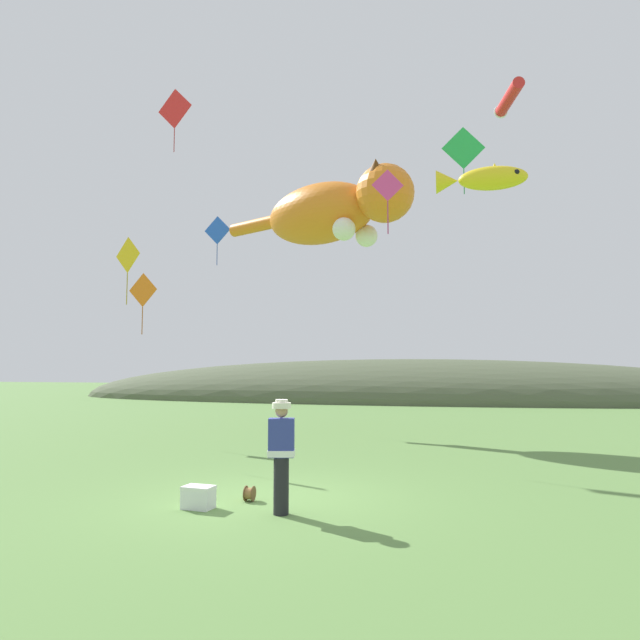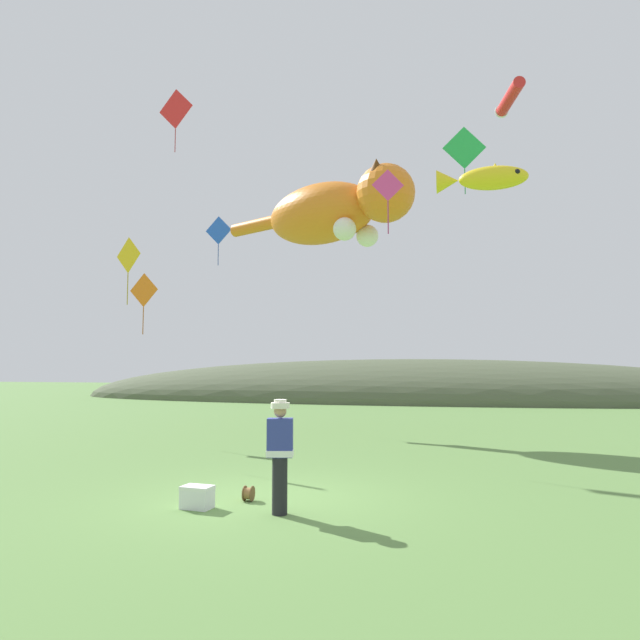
% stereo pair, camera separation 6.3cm
% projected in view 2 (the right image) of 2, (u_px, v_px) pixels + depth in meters
% --- Properties ---
extents(ground_plane, '(120.00, 120.00, 0.00)m').
position_uv_depth(ground_plane, '(267.00, 500.00, 9.82)').
color(ground_plane, '#5B8442').
extents(distant_hill_ridge, '(48.58, 13.30, 5.52)m').
position_uv_depth(distant_hill_ridge, '(407.00, 399.00, 39.04)').
color(distant_hill_ridge, '#4C563D').
rests_on(distant_hill_ridge, ground).
extents(festival_attendant, '(0.47, 0.34, 1.77)m').
position_uv_depth(festival_attendant, '(280.00, 452.00, 8.93)').
color(festival_attendant, black).
rests_on(festival_attendant, ground).
extents(kite_spool, '(0.15, 0.26, 0.26)m').
position_uv_depth(kite_spool, '(249.00, 493.00, 9.73)').
color(kite_spool, olive).
rests_on(kite_spool, ground).
extents(picnic_cooler, '(0.52, 0.38, 0.36)m').
position_uv_depth(picnic_cooler, '(197.00, 497.00, 9.23)').
color(picnic_cooler, white).
rests_on(picnic_cooler, ground).
extents(kite_giant_cat, '(7.81, 4.61, 2.58)m').
position_uv_depth(kite_giant_cat, '(334.00, 212.00, 20.42)').
color(kite_giant_cat, orange).
extents(kite_fish_windsock, '(2.49, 0.71, 0.77)m').
position_uv_depth(kite_fish_windsock, '(483.00, 179.00, 15.89)').
color(kite_fish_windsock, yellow).
extents(kite_tube_streamer, '(0.75, 1.98, 0.44)m').
position_uv_depth(kite_tube_streamer, '(510.00, 98.00, 17.46)').
color(kite_tube_streamer, red).
extents(kite_diamond_gold, '(0.96, 0.37, 1.92)m').
position_uv_depth(kite_diamond_gold, '(128.00, 256.00, 16.10)').
color(kite_diamond_gold, yellow).
extents(kite_diamond_orange, '(1.11, 0.19, 2.02)m').
position_uv_depth(kite_diamond_orange, '(144.00, 291.00, 18.69)').
color(kite_diamond_orange, orange).
extents(kite_diamond_blue, '(1.22, 0.11, 2.12)m').
position_uv_depth(kite_diamond_blue, '(219.00, 231.00, 24.35)').
color(kite_diamond_blue, blue).
extents(kite_diamond_pink, '(0.84, 0.27, 1.77)m').
position_uv_depth(kite_diamond_pink, '(388.00, 186.00, 15.36)').
color(kite_diamond_pink, '#E53F8C').
extents(kite_diamond_green, '(1.51, 0.26, 2.43)m').
position_uv_depth(kite_diamond_green, '(464.00, 148.00, 20.05)').
color(kite_diamond_green, green).
extents(kite_diamond_red, '(1.51, 0.30, 2.43)m').
position_uv_depth(kite_diamond_red, '(176.00, 109.00, 21.29)').
color(kite_diamond_red, red).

